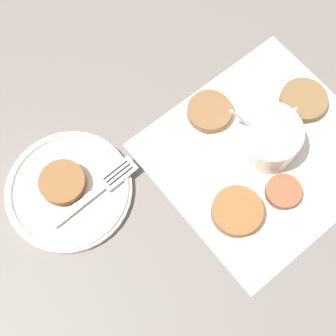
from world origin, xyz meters
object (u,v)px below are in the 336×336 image
(sauce_bowl, at_px, (269,137))
(fork, at_px, (103,186))
(serving_plate, at_px, (69,190))
(fritter_on_plate, at_px, (62,182))

(sauce_bowl, bearing_deg, fork, 153.68)
(serving_plate, bearing_deg, fork, -40.17)
(fritter_on_plate, bearing_deg, sauce_bowl, -29.98)
(serving_plate, xyz_separation_m, fork, (0.04, -0.04, 0.01))
(serving_plate, height_order, fork, fork)
(sauce_bowl, bearing_deg, serving_plate, 151.40)
(sauce_bowl, relative_size, serving_plate, 0.56)
(sauce_bowl, xyz_separation_m, serving_plate, (-0.30, 0.17, -0.02))
(serving_plate, xyz_separation_m, fritter_on_plate, (-0.00, 0.01, 0.02))
(sauce_bowl, distance_m, fritter_on_plate, 0.35)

